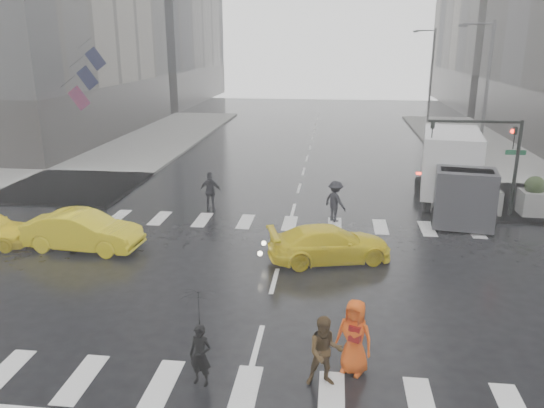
# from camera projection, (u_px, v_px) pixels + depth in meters

# --- Properties ---
(ground) EXTENTS (120.00, 120.00, 0.00)m
(ground) POSITION_uv_depth(u_px,v_px,m) (274.00, 281.00, 17.99)
(ground) COLOR black
(ground) RESTS_ON ground
(sidewalk_nw) EXTENTS (35.00, 35.00, 0.15)m
(sidewalk_nw) POSITION_uv_depth(u_px,v_px,m) (25.00, 158.00, 36.79)
(sidewalk_nw) COLOR gray
(sidewalk_nw) RESTS_ON ground
(road_markings) EXTENTS (18.00, 48.00, 0.01)m
(road_markings) POSITION_uv_depth(u_px,v_px,m) (274.00, 281.00, 17.99)
(road_markings) COLOR silver
(road_markings) RESTS_ON ground
(traffic_signal_pole) EXTENTS (4.45, 0.42, 4.50)m
(traffic_signal_pole) POSITION_uv_depth(u_px,v_px,m) (495.00, 148.00, 23.63)
(traffic_signal_pole) COLOR black
(traffic_signal_pole) RESTS_ON ground
(street_lamp_near) EXTENTS (2.15, 0.22, 9.00)m
(street_lamp_near) POSITION_uv_depth(u_px,v_px,m) (484.00, 90.00, 32.40)
(street_lamp_near) COLOR #59595B
(street_lamp_near) RESTS_ON ground
(street_lamp_far) EXTENTS (2.15, 0.22, 9.00)m
(street_lamp_far) POSITION_uv_depth(u_px,v_px,m) (430.00, 72.00, 51.38)
(street_lamp_far) COLOR #59595B
(street_lamp_far) RESTS_ON ground
(planter_west) EXTENTS (1.10, 1.10, 1.80)m
(planter_west) POSITION_uv_depth(u_px,v_px,m) (443.00, 194.00, 24.69)
(planter_west) COLOR gray
(planter_west) RESTS_ON ground
(planter_mid) EXTENTS (1.10, 1.10, 1.80)m
(planter_mid) POSITION_uv_depth(u_px,v_px,m) (488.00, 195.00, 24.47)
(planter_mid) COLOR gray
(planter_mid) RESTS_ON ground
(planter_east) EXTENTS (1.10, 1.10, 1.80)m
(planter_east) POSITION_uv_depth(u_px,v_px,m) (533.00, 197.00, 24.24)
(planter_east) COLOR gray
(planter_east) RESTS_ON ground
(flag_cluster) EXTENTS (2.87, 3.06, 4.69)m
(flag_cluster) POSITION_uv_depth(u_px,v_px,m) (83.00, 75.00, 35.60)
(flag_cluster) COLOR #59595B
(flag_cluster) RESTS_ON ground
(pedestrian_black) EXTENTS (1.17, 1.19, 2.43)m
(pedestrian_black) POSITION_uv_depth(u_px,v_px,m) (199.00, 321.00, 12.12)
(pedestrian_black) COLOR black
(pedestrian_black) RESTS_ON ground
(pedestrian_brown) EXTENTS (0.94, 0.78, 1.75)m
(pedestrian_brown) POSITION_uv_depth(u_px,v_px,m) (325.00, 352.00, 12.31)
(pedestrian_brown) COLOR #443018
(pedestrian_brown) RESTS_ON ground
(pedestrian_orange) EXTENTS (1.11, 0.95, 1.92)m
(pedestrian_orange) POSITION_uv_depth(u_px,v_px,m) (354.00, 337.00, 12.78)
(pedestrian_orange) COLOR #E14C0F
(pedestrian_orange) RESTS_ON ground
(pedestrian_far_a) EXTENTS (1.13, 0.74, 1.86)m
(pedestrian_far_a) POSITION_uv_depth(u_px,v_px,m) (211.00, 191.00, 25.29)
(pedestrian_far_a) COLOR black
(pedestrian_far_a) RESTS_ON ground
(pedestrian_far_b) EXTENTS (1.33, 1.33, 1.87)m
(pedestrian_far_b) POSITION_uv_depth(u_px,v_px,m) (335.00, 201.00, 23.72)
(pedestrian_far_b) COLOR black
(pedestrian_far_b) RESTS_ON ground
(taxi_mid) EXTENTS (4.63, 1.90, 1.49)m
(taxi_mid) POSITION_uv_depth(u_px,v_px,m) (83.00, 231.00, 20.54)
(taxi_mid) COLOR yellow
(taxi_mid) RESTS_ON ground
(taxi_rear) EXTENTS (4.37, 2.90, 1.32)m
(taxi_rear) POSITION_uv_depth(u_px,v_px,m) (330.00, 244.00, 19.49)
(taxi_rear) COLOR yellow
(taxi_rear) RESTS_ON ground
(box_truck) EXTENTS (2.57, 6.86, 3.64)m
(box_truck) POSITION_uv_depth(u_px,v_px,m) (454.00, 171.00, 24.97)
(box_truck) COLOR silver
(box_truck) RESTS_ON ground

